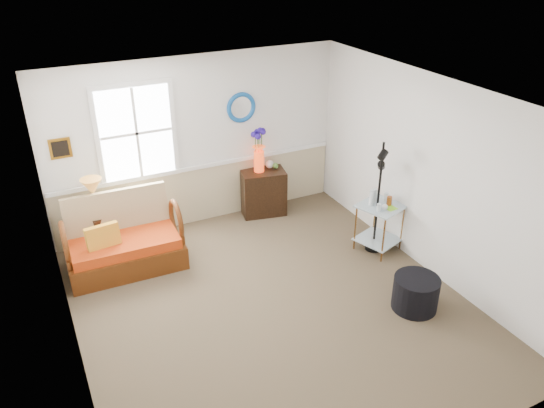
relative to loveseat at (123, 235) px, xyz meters
name	(u,v)px	position (x,y,z in m)	size (l,w,h in m)	color
floor	(273,307)	(1.40, -1.69, -0.50)	(4.50, 5.00, 0.01)	brown
ceiling	(273,101)	(1.40, -1.69, 2.10)	(4.50, 5.00, 0.01)	white
walls	(273,214)	(1.40, -1.69, 0.80)	(4.51, 5.01, 2.60)	white
wainscot	(202,194)	(1.40, 0.79, -0.05)	(4.46, 0.02, 0.90)	#BEAF8A
chair_rail	(201,167)	(1.40, 0.78, 0.42)	(4.46, 0.04, 0.06)	white
window	(136,133)	(0.50, 0.78, 1.10)	(1.14, 0.06, 1.44)	white
picture	(60,148)	(-0.52, 0.79, 1.05)	(0.28, 0.03, 0.28)	#B87B1D
mirror	(241,107)	(2.10, 0.79, 1.25)	(0.47, 0.47, 0.07)	#1466B3
loveseat	(123,235)	(0.00, 0.00, 0.00)	(1.52, 0.86, 0.99)	#672C0E
throw_pillow	(104,241)	(-0.27, -0.11, 0.04)	(0.43, 0.11, 0.43)	orange
lamp_stand	(102,233)	(-0.21, 0.47, -0.17)	(0.37, 0.37, 0.65)	black
table_lamp	(94,197)	(-0.24, 0.48, 0.42)	(0.29, 0.29, 0.52)	#B6762D
potted_plant	(108,202)	(-0.06, 0.50, 0.28)	(0.29, 0.32, 0.25)	#47722E
cabinet	(263,192)	(2.35, 0.57, -0.13)	(0.69, 0.44, 0.74)	black
flower_vase	(259,151)	(2.30, 0.60, 0.59)	(0.20, 0.20, 0.70)	#EB3E13
side_table	(379,227)	(3.35, -1.17, -0.14)	(0.56, 0.56, 0.71)	#A06B35
tabletop_items	(382,198)	(3.36, -1.17, 0.32)	(0.38, 0.38, 0.23)	silver
floor_lamp	(378,198)	(3.30, -1.15, 0.33)	(0.24, 0.24, 1.65)	black
ottoman	(416,293)	(2.95, -2.47, -0.28)	(0.55, 0.55, 0.43)	black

